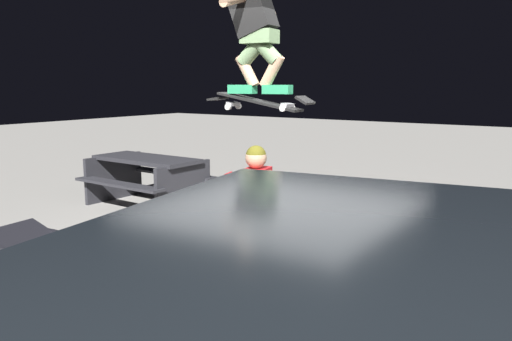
{
  "coord_description": "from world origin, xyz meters",
  "views": [
    {
      "loc": [
        -2.64,
        4.25,
        1.85
      ],
      "look_at": [
        -0.01,
        0.41,
        1.05
      ],
      "focal_mm": 35.69,
      "sensor_mm": 36.0,
      "label": 1
    }
  ],
  "objects_px": {
    "ledge_box_main": "(260,244)",
    "skater_airborne": "(254,24)",
    "person_sitting_on_ledge": "(252,209)",
    "skateboard": "(259,102)",
    "picnic_table_back": "(147,173)",
    "kicker_ramp": "(32,247)"
  },
  "relations": [
    {
      "from": "ledge_box_main",
      "to": "skater_airborne",
      "type": "xyz_separation_m",
      "value": [
        -0.16,
        0.34,
        2.15
      ]
    },
    {
      "from": "person_sitting_on_ledge",
      "to": "skateboard",
      "type": "distance_m",
      "value": 0.98
    },
    {
      "from": "picnic_table_back",
      "to": "skater_airborne",
      "type": "bearing_deg",
      "value": 153.25
    },
    {
      "from": "person_sitting_on_ledge",
      "to": "skater_airborne",
      "type": "height_order",
      "value": "skater_airborne"
    },
    {
      "from": "ledge_box_main",
      "to": "skateboard",
      "type": "height_order",
      "value": "skateboard"
    },
    {
      "from": "skateboard",
      "to": "kicker_ramp",
      "type": "relative_size",
      "value": 1.04
    },
    {
      "from": "ledge_box_main",
      "to": "kicker_ramp",
      "type": "bearing_deg",
      "value": 25.11
    },
    {
      "from": "skater_airborne",
      "to": "picnic_table_back",
      "type": "height_order",
      "value": "skater_airborne"
    },
    {
      "from": "ledge_box_main",
      "to": "picnic_table_back",
      "type": "distance_m",
      "value": 3.14
    },
    {
      "from": "ledge_box_main",
      "to": "skater_airborne",
      "type": "distance_m",
      "value": 2.18
    },
    {
      "from": "kicker_ramp",
      "to": "skater_airborne",
      "type": "bearing_deg",
      "value": -163.25
    },
    {
      "from": "skateboard",
      "to": "picnic_table_back",
      "type": "height_order",
      "value": "skateboard"
    },
    {
      "from": "skater_airborne",
      "to": "person_sitting_on_ledge",
      "type": "bearing_deg",
      "value": 112.02
    },
    {
      "from": "person_sitting_on_ledge",
      "to": "skateboard",
      "type": "bearing_deg",
      "value": -101.29
    },
    {
      "from": "skateboard",
      "to": "person_sitting_on_ledge",
      "type": "bearing_deg",
      "value": 78.71
    },
    {
      "from": "skater_airborne",
      "to": "picnic_table_back",
      "type": "distance_m",
      "value": 3.9
    },
    {
      "from": "skateboard",
      "to": "skater_airborne",
      "type": "distance_m",
      "value": 0.69
    },
    {
      "from": "ledge_box_main",
      "to": "person_sitting_on_ledge",
      "type": "xyz_separation_m",
      "value": [
        -0.2,
        0.43,
        0.48
      ]
    },
    {
      "from": "ledge_box_main",
      "to": "skateboard",
      "type": "bearing_deg",
      "value": 122.97
    },
    {
      "from": "kicker_ramp",
      "to": "skateboard",
      "type": "bearing_deg",
      "value": -163.5
    },
    {
      "from": "ledge_box_main",
      "to": "skateboard",
      "type": "relative_size",
      "value": 1.92
    },
    {
      "from": "person_sitting_on_ledge",
      "to": "picnic_table_back",
      "type": "relative_size",
      "value": 0.75
    }
  ]
}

